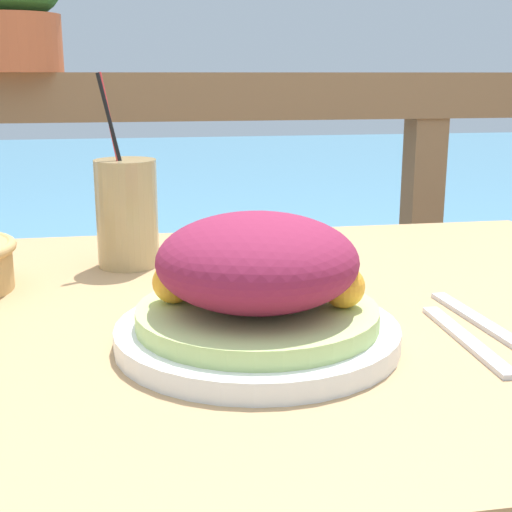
% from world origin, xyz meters
% --- Properties ---
extents(patio_table, '(0.99, 0.79, 0.77)m').
position_xyz_m(patio_table, '(0.00, 0.00, 0.65)').
color(patio_table, tan).
rests_on(patio_table, ground_plane).
extents(railing_fence, '(2.80, 0.08, 1.02)m').
position_xyz_m(railing_fence, '(0.00, 0.68, 0.73)').
color(railing_fence, brown).
rests_on(railing_fence, ground_plane).
extents(sea_backdrop, '(12.00, 4.00, 0.51)m').
position_xyz_m(sea_backdrop, '(0.00, 3.18, 0.25)').
color(sea_backdrop, teal).
rests_on(sea_backdrop, ground_plane).
extents(salad_plate, '(0.27, 0.27, 0.12)m').
position_xyz_m(salad_plate, '(-0.04, -0.11, 0.82)').
color(salad_plate, white).
rests_on(salad_plate, patio_table).
extents(drink_glass, '(0.08, 0.08, 0.25)m').
position_xyz_m(drink_glass, '(-0.16, 0.20, 0.84)').
color(drink_glass, tan).
rests_on(drink_glass, patio_table).
extents(fork, '(0.02, 0.18, 0.00)m').
position_xyz_m(fork, '(0.16, -0.14, 0.77)').
color(fork, silver).
rests_on(fork, patio_table).
extents(knife, '(0.03, 0.18, 0.00)m').
position_xyz_m(knife, '(0.19, -0.09, 0.77)').
color(knife, silver).
rests_on(knife, patio_table).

